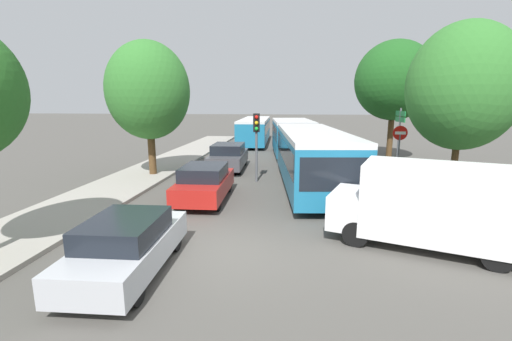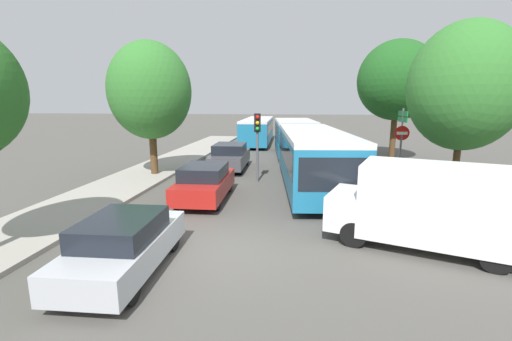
{
  "view_description": "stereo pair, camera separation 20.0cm",
  "coord_description": "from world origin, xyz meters",
  "px_view_note": "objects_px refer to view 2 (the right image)",
  "views": [
    {
      "loc": [
        1.68,
        -8.39,
        3.97
      ],
      "look_at": [
        0.2,
        5.23,
        1.2
      ],
      "focal_mm": 24.0,
      "sensor_mm": 36.0,
      "label": 1
    },
    {
      "loc": [
        1.88,
        -8.37,
        3.97
      ],
      "look_at": [
        0.2,
        5.23,
        1.2
      ],
      "focal_mm": 24.0,
      "sensor_mm": 36.0,
      "label": 2
    }
  ],
  "objects_px": {
    "white_van": "(432,205)",
    "direction_sign_post": "(402,127)",
    "city_bus_rear": "(258,129)",
    "traffic_light": "(257,132)",
    "queued_car_silver": "(124,244)",
    "articulated_bus": "(303,144)",
    "no_entry_sign": "(401,145)",
    "tree_right_near": "(465,87)",
    "queued_car_red": "(205,182)",
    "tree_left_mid": "(150,91)",
    "queued_car_graphite": "(230,156)",
    "tree_right_mid": "(397,81)"
  },
  "relations": [
    {
      "from": "queued_car_silver",
      "to": "direction_sign_post",
      "type": "bearing_deg",
      "value": -37.94
    },
    {
      "from": "no_entry_sign",
      "to": "direction_sign_post",
      "type": "bearing_deg",
      "value": 164.44
    },
    {
      "from": "articulated_bus",
      "to": "queued_car_red",
      "type": "xyz_separation_m",
      "value": [
        -4.04,
        -6.73,
        -0.79
      ]
    },
    {
      "from": "articulated_bus",
      "to": "tree_right_near",
      "type": "relative_size",
      "value": 2.56
    },
    {
      "from": "city_bus_rear",
      "to": "queued_car_silver",
      "type": "relative_size",
      "value": 2.76
    },
    {
      "from": "queued_car_red",
      "to": "direction_sign_post",
      "type": "xyz_separation_m",
      "value": [
        9.59,
        7.28,
        1.82
      ]
    },
    {
      "from": "city_bus_rear",
      "to": "tree_right_mid",
      "type": "relative_size",
      "value": 1.4
    },
    {
      "from": "no_entry_sign",
      "to": "city_bus_rear",
      "type": "bearing_deg",
      "value": -150.34
    },
    {
      "from": "articulated_bus",
      "to": "tree_right_near",
      "type": "height_order",
      "value": "tree_right_near"
    },
    {
      "from": "traffic_light",
      "to": "tree_right_near",
      "type": "distance_m",
      "value": 8.87
    },
    {
      "from": "articulated_bus",
      "to": "no_entry_sign",
      "type": "distance_m",
      "value": 5.37
    },
    {
      "from": "articulated_bus",
      "to": "queued_car_red",
      "type": "height_order",
      "value": "articulated_bus"
    },
    {
      "from": "articulated_bus",
      "to": "white_van",
      "type": "distance_m",
      "value": 11.05
    },
    {
      "from": "tree_right_near",
      "to": "tree_right_mid",
      "type": "xyz_separation_m",
      "value": [
        -0.01,
        9.52,
        0.78
      ]
    },
    {
      "from": "city_bus_rear",
      "to": "direction_sign_post",
      "type": "distance_m",
      "value": 15.77
    },
    {
      "from": "articulated_bus",
      "to": "city_bus_rear",
      "type": "xyz_separation_m",
      "value": [
        -4.18,
        12.9,
        -0.16
      ]
    },
    {
      "from": "traffic_light",
      "to": "tree_right_near",
      "type": "height_order",
      "value": "tree_right_near"
    },
    {
      "from": "city_bus_rear",
      "to": "queued_car_silver",
      "type": "xyz_separation_m",
      "value": [
        -0.1,
        -25.76,
        -0.67
      ]
    },
    {
      "from": "queued_car_silver",
      "to": "tree_left_mid",
      "type": "distance_m",
      "value": 11.61
    },
    {
      "from": "queued_car_silver",
      "to": "direction_sign_post",
      "type": "relative_size",
      "value": 1.11
    },
    {
      "from": "queued_car_red",
      "to": "queued_car_silver",
      "type": "bearing_deg",
      "value": 176.02
    },
    {
      "from": "tree_right_near",
      "to": "queued_car_silver",
      "type": "bearing_deg",
      "value": -144.33
    },
    {
      "from": "city_bus_rear",
      "to": "queued_car_silver",
      "type": "bearing_deg",
      "value": 177.96
    },
    {
      "from": "queued_car_silver",
      "to": "queued_car_graphite",
      "type": "relative_size",
      "value": 0.89
    },
    {
      "from": "tree_right_near",
      "to": "city_bus_rear",
      "type": "bearing_deg",
      "value": 119.13
    },
    {
      "from": "no_entry_sign",
      "to": "queued_car_graphite",
      "type": "bearing_deg",
      "value": -104.84
    },
    {
      "from": "traffic_light",
      "to": "direction_sign_post",
      "type": "bearing_deg",
      "value": 108.02
    },
    {
      "from": "city_bus_rear",
      "to": "traffic_light",
      "type": "height_order",
      "value": "traffic_light"
    },
    {
      "from": "queued_car_red",
      "to": "queued_car_graphite",
      "type": "height_order",
      "value": "queued_car_graphite"
    },
    {
      "from": "direction_sign_post",
      "to": "traffic_light",
      "type": "bearing_deg",
      "value": 21.95
    },
    {
      "from": "tree_right_near",
      "to": "queued_car_graphite",
      "type": "bearing_deg",
      "value": 153.34
    },
    {
      "from": "city_bus_rear",
      "to": "traffic_light",
      "type": "relative_size",
      "value": 3.25
    },
    {
      "from": "white_van",
      "to": "direction_sign_post",
      "type": "xyz_separation_m",
      "value": [
        2.24,
        11.09,
        1.31
      ]
    },
    {
      "from": "queued_car_red",
      "to": "tree_left_mid",
      "type": "distance_m",
      "value": 6.88
    },
    {
      "from": "queued_car_graphite",
      "to": "no_entry_sign",
      "type": "relative_size",
      "value": 1.59
    },
    {
      "from": "queued_car_graphite",
      "to": "tree_left_mid",
      "type": "bearing_deg",
      "value": 119.87
    },
    {
      "from": "no_entry_sign",
      "to": "traffic_light",
      "type": "bearing_deg",
      "value": -85.25
    },
    {
      "from": "tree_right_near",
      "to": "tree_right_mid",
      "type": "distance_m",
      "value": 9.55
    },
    {
      "from": "white_van",
      "to": "traffic_light",
      "type": "distance_m",
      "value": 9.31
    },
    {
      "from": "queued_car_red",
      "to": "white_van",
      "type": "bearing_deg",
      "value": -119.04
    },
    {
      "from": "white_van",
      "to": "no_entry_sign",
      "type": "distance_m",
      "value": 8.04
    },
    {
      "from": "articulated_bus",
      "to": "queued_car_silver",
      "type": "height_order",
      "value": "articulated_bus"
    },
    {
      "from": "white_van",
      "to": "tree_left_mid",
      "type": "xyz_separation_m",
      "value": [
        -11.31,
        7.99,
        3.27
      ]
    },
    {
      "from": "articulated_bus",
      "to": "direction_sign_post",
      "type": "distance_m",
      "value": 5.68
    },
    {
      "from": "queued_car_graphite",
      "to": "queued_car_silver",
      "type": "bearing_deg",
      "value": 178.31
    },
    {
      "from": "queued_car_graphite",
      "to": "tree_right_near",
      "type": "relative_size",
      "value": 0.64
    },
    {
      "from": "city_bus_rear",
      "to": "queued_car_graphite",
      "type": "bearing_deg",
      "value": 177.75
    },
    {
      "from": "traffic_light",
      "to": "tree_right_mid",
      "type": "relative_size",
      "value": 0.43
    },
    {
      "from": "city_bus_rear",
      "to": "direction_sign_post",
      "type": "height_order",
      "value": "direction_sign_post"
    },
    {
      "from": "direction_sign_post",
      "to": "queued_car_graphite",
      "type": "bearing_deg",
      "value": 1.08
    }
  ]
}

